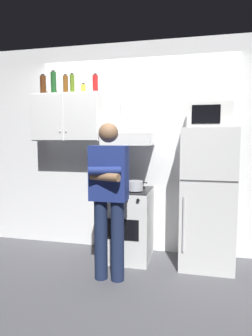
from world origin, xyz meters
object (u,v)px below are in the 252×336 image
at_px(bottle_spice_jar, 83,89).
at_px(upper_cabinet, 69,118).
at_px(cooking_pot, 135,186).
at_px(bottle_rum_dark, 43,85).
at_px(range_hood, 129,129).
at_px(bottle_olive_oil, 72,84).
at_px(refrigerator, 207,198).
at_px(bottle_soda_red, 95,84).
at_px(stove_oven, 127,223).
at_px(bottle_wine_green, 54,83).
at_px(bottle_beer_brown, 66,85).
at_px(person_standing, 109,195).
at_px(microwave, 209,115).

bearing_deg(bottle_spice_jar, upper_cabinet, -171.68).
bearing_deg(cooking_pot, bottle_rum_dark, 169.08).
height_order(range_hood, bottle_olive_oil, bottle_olive_oil).
height_order(range_hood, refrigerator, range_hood).
height_order(range_hood, bottle_soda_red, bottle_soda_red).
bearing_deg(cooking_pot, range_hood, 117.88).
height_order(stove_oven, bottle_soda_red, bottle_soda_red).
height_order(stove_oven, bottle_wine_green, bottle_wine_green).
relative_size(bottle_beer_brown, bottle_rum_dark, 0.92).
bearing_deg(bottle_spice_jar, person_standing, -53.93).
bearing_deg(person_standing, upper_cabinet, 135.74).
relative_size(bottle_soda_red, bottle_olive_oil, 0.96).
distance_m(refrigerator, person_standing, 1.17).
relative_size(refrigerator, cooking_pot, 5.57).
relative_size(range_hood, bottle_spice_jar, 5.53).
bearing_deg(refrigerator, range_hood, 172.45).
distance_m(refrigerator, bottle_wine_green, 2.39).
xyz_separation_m(bottle_soda_red, bottle_wine_green, (-0.55, -0.06, 0.03)).
height_order(refrigerator, microwave, microwave).
xyz_separation_m(range_hood, bottle_spice_jar, (-0.60, 0.03, 0.51)).
bearing_deg(bottle_wine_green, bottle_soda_red, 6.11).
bearing_deg(bottle_beer_brown, bottle_wine_green, 179.09).
bearing_deg(bottle_rum_dark, cooking_pot, -10.92).
bearing_deg(microwave, range_hood, 173.54).
distance_m(microwave, cooking_pot, 1.16).
distance_m(upper_cabinet, bottle_spice_jar, 0.41).
relative_size(cooking_pot, bottle_olive_oil, 1.11).
relative_size(person_standing, bottle_rum_dark, 6.16).
relative_size(range_hood, bottle_beer_brown, 3.05).
distance_m(person_standing, bottle_rum_dark, 1.84).
xyz_separation_m(upper_cabinet, range_hood, (0.80, 0.00, -0.15)).
relative_size(stove_oven, refrigerator, 0.55).
bearing_deg(bottle_wine_green, refrigerator, -3.08).
bearing_deg(bottle_soda_red, refrigerator, -6.66).
xyz_separation_m(microwave, bottle_beer_brown, (-1.77, 0.08, 0.43)).
bearing_deg(cooking_pot, bottle_olive_oil, 164.64).
height_order(bottle_rum_dark, bottle_olive_oil, bottle_rum_dark).
bearing_deg(bottle_olive_oil, bottle_soda_red, 8.41).
height_order(bottle_spice_jar, bottle_wine_green, bottle_wine_green).
relative_size(microwave, bottle_rum_dark, 1.80).
relative_size(microwave, bottle_olive_oil, 1.85).
relative_size(stove_oven, bottle_wine_green, 2.91).
bearing_deg(refrigerator, bottle_wine_green, 176.92).
relative_size(upper_cabinet, refrigerator, 0.56).
relative_size(stove_oven, bottle_olive_oil, 3.37).
distance_m(range_hood, bottle_spice_jar, 0.79).
bearing_deg(bottle_olive_oil, range_hood, 0.51).
relative_size(upper_cabinet, bottle_spice_jar, 6.63).
height_order(person_standing, bottle_spice_jar, bottle_spice_jar).
relative_size(person_standing, bottle_soda_red, 6.61).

